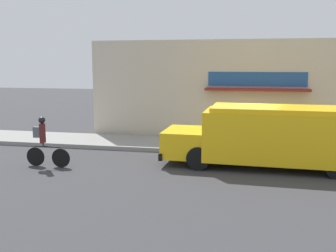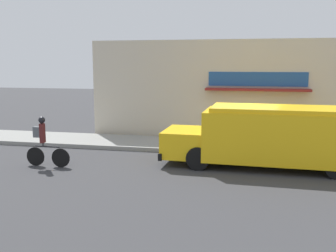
% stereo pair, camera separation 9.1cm
% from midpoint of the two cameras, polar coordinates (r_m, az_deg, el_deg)
% --- Properties ---
extents(ground_plane, '(70.00, 70.00, 0.00)m').
position_cam_midpoint_polar(ground_plane, '(15.05, 10.83, -4.38)').
color(ground_plane, '#38383A').
extents(sidewalk, '(28.00, 2.52, 0.17)m').
position_cam_midpoint_polar(sidewalk, '(16.27, 10.96, -3.07)').
color(sidewalk, gray).
rests_on(sidewalk, ground_plane).
extents(storefront, '(14.12, 0.75, 4.49)m').
position_cam_midpoint_polar(storefront, '(17.60, 11.36, 4.99)').
color(storefront, beige).
rests_on(storefront, ground_plane).
extents(school_bus, '(6.96, 2.73, 2.05)m').
position_cam_midpoint_polar(school_bus, '(13.55, 15.52, -1.38)').
color(school_bus, yellow).
rests_on(school_bus, ground_plane).
extents(cyclist, '(1.58, 0.23, 1.70)m').
position_cam_midpoint_polar(cyclist, '(13.88, -17.38, -2.22)').
color(cyclist, black).
rests_on(cyclist, ground_plane).
extents(trash_bin, '(0.54, 0.54, 0.94)m').
position_cam_midpoint_polar(trash_bin, '(16.62, 13.51, -0.95)').
color(trash_bin, slate).
rests_on(trash_bin, sidewalk).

